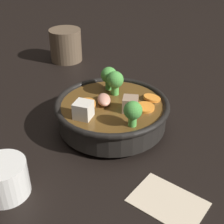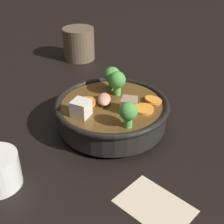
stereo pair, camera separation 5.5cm
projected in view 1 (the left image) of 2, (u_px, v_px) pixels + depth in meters
name	position (u px, v px, depth m)	size (l,w,h in m)	color
ground_plane	(112.00, 127.00, 0.65)	(3.00, 3.00, 0.00)	black
stirfry_bowl	(112.00, 111.00, 0.63)	(0.23, 0.23, 0.11)	black
tea_cup	(4.00, 178.00, 0.48)	(0.07, 0.07, 0.06)	white
dark_mug	(65.00, 45.00, 0.93)	(0.12, 0.09, 0.09)	brown
napkin	(168.00, 202.00, 0.48)	(0.12, 0.10, 0.00)	beige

